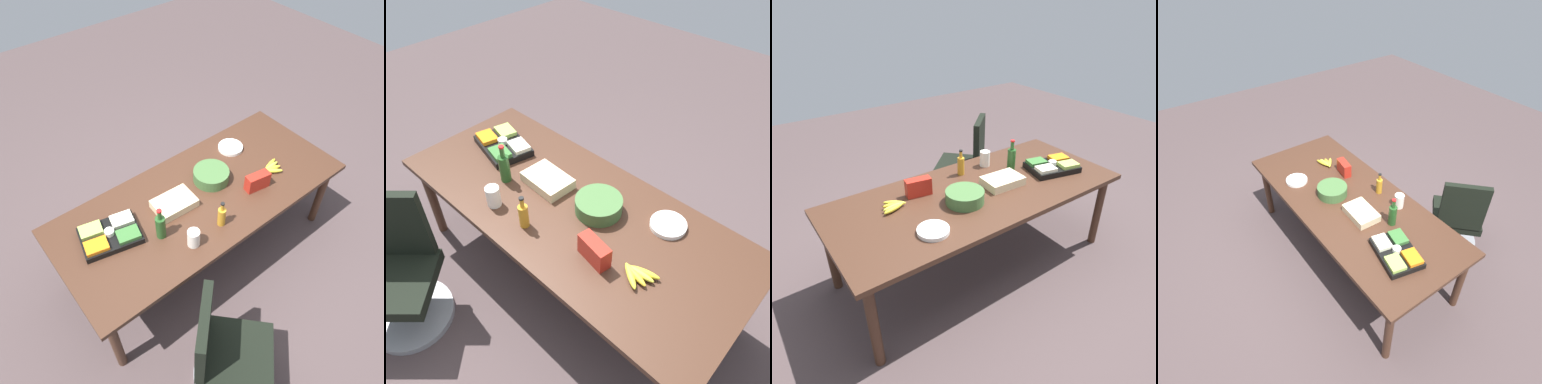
{
  "view_description": "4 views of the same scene",
  "coord_description": "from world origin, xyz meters",
  "views": [
    {
      "loc": [
        -1.33,
        -1.53,
        2.96
      ],
      "look_at": [
        -0.08,
        0.02,
        0.81
      ],
      "focal_mm": 35.32,
      "sensor_mm": 36.0,
      "label": 1
    },
    {
      "loc": [
        1.24,
        -1.22,
        2.45
      ],
      "look_at": [
        0.03,
        0.06,
        0.83
      ],
      "focal_mm": 35.71,
      "sensor_mm": 36.0,
      "label": 2
    },
    {
      "loc": [
        1.5,
        1.93,
        2.15
      ],
      "look_at": [
        0.14,
        0.02,
        0.79
      ],
      "focal_mm": 32.96,
      "sensor_mm": 36.0,
      "label": 3
    },
    {
      "loc": [
        -2.0,
        1.44,
        2.87
      ],
      "look_at": [
        0.05,
        -0.04,
        0.79
      ],
      "focal_mm": 31.29,
      "sensor_mm": 36.0,
      "label": 4
    }
  ],
  "objects": [
    {
      "name": "ground_plane",
      "position": [
        0.0,
        0.0,
        0.0
      ],
      "size": [
        10.0,
        10.0,
        0.0
      ],
      "primitive_type": "plane",
      "color": "#4C3D3E"
    },
    {
      "name": "conference_table",
      "position": [
        0.0,
        0.0,
        0.68
      ],
      "size": [
        2.39,
        1.03,
        0.74
      ],
      "color": "#43281B",
      "rests_on": "ground"
    },
    {
      "name": "office_chair",
      "position": [
        -0.58,
        -0.97,
        0.36
      ],
      "size": [
        0.68,
        0.68,
        0.97
      ],
      "color": "gray",
      "rests_on": "ground"
    },
    {
      "name": "mayo_jar",
      "position": [
        -0.34,
        -0.32,
        0.81
      ],
      "size": [
        0.09,
        0.09,
        0.14
      ],
      "primitive_type": "cylinder",
      "rotation": [
        0.0,
        0.0,
        0.01
      ],
      "color": "white",
      "rests_on": "conference_table"
    },
    {
      "name": "sheet_cake",
      "position": [
        -0.24,
        0.04,
        0.78
      ],
      "size": [
        0.33,
        0.24,
        0.07
      ],
      "primitive_type": "cube",
      "rotation": [
        0.0,
        0.0,
        -0.05
      ],
      "color": "beige",
      "rests_on": "conference_table"
    },
    {
      "name": "chip_bag_red",
      "position": [
        0.41,
        -0.21,
        0.81
      ],
      "size": [
        0.21,
        0.11,
        0.14
      ],
      "primitive_type": "cube",
      "rotation": [
        0.0,
        0.0,
        -0.17
      ],
      "color": "red",
      "rests_on": "conference_table"
    },
    {
      "name": "dressing_bottle",
      "position": [
        -0.07,
        -0.31,
        0.83
      ],
      "size": [
        0.07,
        0.07,
        0.23
      ],
      "color": "#C58722",
      "rests_on": "conference_table"
    },
    {
      "name": "paper_plate_stack",
      "position": [
        0.57,
        0.27,
        0.76
      ],
      "size": [
        0.26,
        0.26,
        0.03
      ],
      "primitive_type": "cylinder",
      "rotation": [
        0.0,
        0.0,
        -0.2
      ],
      "color": "white",
      "rests_on": "conference_table"
    },
    {
      "name": "wine_bottle",
      "position": [
        -0.48,
        -0.12,
        0.85
      ],
      "size": [
        0.09,
        0.09,
        0.28
      ],
      "color": "#224F20",
      "rests_on": "conference_table"
    },
    {
      "name": "veggie_tray",
      "position": [
        -0.77,
        0.09,
        0.78
      ],
      "size": [
        0.48,
        0.39,
        0.09
      ],
      "color": "black",
      "rests_on": "conference_table"
    },
    {
      "name": "salad_bowl",
      "position": [
        0.18,
        0.09,
        0.79
      ],
      "size": [
        0.35,
        0.35,
        0.1
      ],
      "primitive_type": "cylinder",
      "rotation": [
        0.0,
        0.0,
        -0.19
      ],
      "color": "#416836",
      "rests_on": "conference_table"
    },
    {
      "name": "banana_bunch",
      "position": [
        0.65,
        -0.14,
        0.77
      ],
      "size": [
        0.21,
        0.17,
        0.04
      ],
      "color": "gold",
      "rests_on": "conference_table"
    }
  ]
}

